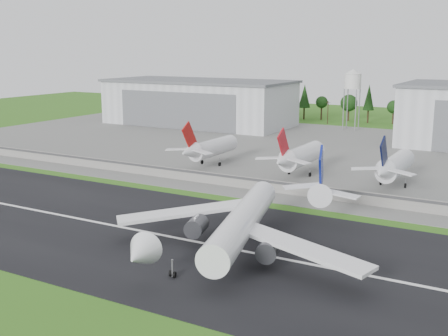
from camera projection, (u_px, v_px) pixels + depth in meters
The scene contains 13 objects.
ground at pixel (104, 244), 115.00m from camera, with size 600.00×600.00×0.00m, color #296918.
runway at pixel (135, 230), 123.50m from camera, with size 320.00×60.00×0.10m, color black.
runway_centerline at pixel (135, 230), 123.49m from camera, with size 220.00×1.00×0.02m, color white.
apron at pixel (313, 151), 217.14m from camera, with size 320.00×150.00×0.10m, color slate.
blast_fence at pixel (232, 181), 161.43m from camera, with size 240.00×0.61×3.50m.
hangar_west at pixel (199, 102), 291.43m from camera, with size 97.00×44.00×23.20m.
water_tower at pixel (353, 79), 269.74m from camera, with size 8.40×8.40×29.40m.
utility_poles at pixel (369, 127), 285.25m from camera, with size 230.00×3.00×12.00m, color black, non-canonical shape.
treeline at pixel (376, 123), 298.02m from camera, with size 320.00×16.00×22.00m, color black, non-canonical shape.
main_airliner at pixel (241, 228), 109.29m from camera, with size 55.31×58.44×18.17m.
parked_jet_red_a at pixel (208, 148), 188.97m from camera, with size 7.36×31.29×16.68m.
parked_jet_red_b at pixel (298, 157), 173.39m from camera, with size 7.36×31.29×16.89m.
parked_jet_navy at pixel (393, 166), 159.50m from camera, with size 7.36×31.29×16.81m.
Camera 1 is at (75.15, -82.95, 39.31)m, focal length 45.00 mm.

